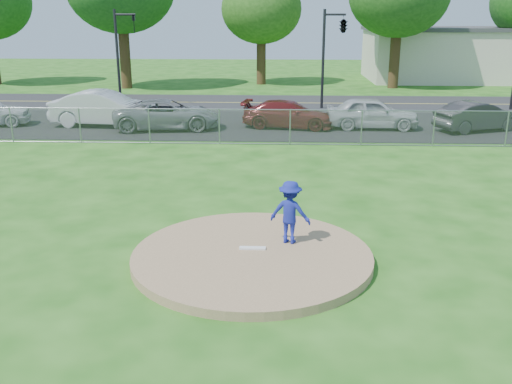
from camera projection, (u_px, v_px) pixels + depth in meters
ground at (265, 156)px, 22.40m from camera, size 120.00×120.00×0.00m
pitchers_mound at (252, 257)px, 12.83m from camera, size 5.40×5.40×0.20m
pitching_rubber at (253, 248)px, 12.98m from camera, size 0.60×0.15×0.04m
chain_link_fence at (266, 127)px, 24.08m from camera, size 40.00×0.06×1.50m
parking_lot at (269, 125)px, 28.59m from camera, size 50.00×8.00×0.01m
street at (271, 103)px, 35.74m from camera, size 60.00×7.00×0.01m
commercial_building at (465, 54)px, 47.78m from camera, size 16.40×9.40×4.30m
traffic_signal_left at (121, 49)px, 33.20m from camera, size 1.28×0.20×5.60m
traffic_signal_center at (341, 27)px, 32.30m from camera, size 1.42×2.48×5.60m
pitcher at (290, 212)px, 13.17m from camera, size 1.08×0.81×1.49m
traffic_cone at (149, 121)px, 27.76m from camera, size 0.34×0.34×0.66m
parked_car_white at (105, 108)px, 28.11m from camera, size 5.35×2.20×1.72m
parked_car_gray at (167, 114)px, 27.37m from camera, size 5.33×2.97×1.41m
parked_car_darkred at (289, 114)px, 27.71m from camera, size 4.73×2.52×1.30m
parked_car_pearl at (372, 113)px, 27.48m from camera, size 4.47×1.89×1.51m
parked_car_charcoal at (478, 116)px, 26.96m from camera, size 4.43×2.90×1.38m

